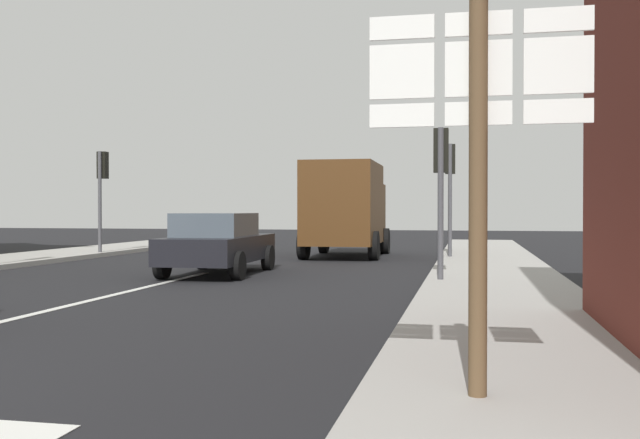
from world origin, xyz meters
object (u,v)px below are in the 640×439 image
(sedan_far, at_px, (218,243))
(traffic_light_near_right, at_px, (441,169))
(route_sign_post, at_px, (478,150))
(traffic_light_far_left, at_px, (102,179))
(traffic_light_far_right, at_px, (450,174))
(delivery_truck, at_px, (346,207))

(sedan_far, xyz_separation_m, traffic_light_near_right, (5.32, -1.42, 1.62))
(route_sign_post, distance_m, traffic_light_near_right, 9.28)
(traffic_light_near_right, bearing_deg, traffic_light_far_left, 148.10)
(route_sign_post, bearing_deg, traffic_light_far_left, 126.44)
(route_sign_post, height_order, traffic_light_far_right, traffic_light_far_right)
(traffic_light_far_right, relative_size, traffic_light_near_right, 1.10)
(route_sign_post, relative_size, traffic_light_near_right, 1.00)
(route_sign_post, distance_m, traffic_light_far_right, 16.58)
(traffic_light_far_right, xyz_separation_m, traffic_light_far_left, (-11.48, -0.16, -0.04))
(delivery_truck, relative_size, route_sign_post, 1.57)
(sedan_far, relative_size, traffic_light_near_right, 1.32)
(traffic_light_near_right, bearing_deg, sedan_far, 165.05)
(delivery_truck, relative_size, traffic_light_far_left, 1.44)
(sedan_far, bearing_deg, route_sign_post, -60.88)
(route_sign_post, height_order, traffic_light_near_right, traffic_light_near_right)
(traffic_light_far_right, bearing_deg, route_sign_post, -87.83)
(route_sign_post, relative_size, traffic_light_far_left, 0.91)
(delivery_truck, height_order, traffic_light_near_right, traffic_light_near_right)
(traffic_light_far_right, height_order, traffic_light_far_left, traffic_light_far_right)
(delivery_truck, height_order, route_sign_post, route_sign_post)
(delivery_truck, bearing_deg, traffic_light_far_left, -171.29)
(traffic_light_far_right, bearing_deg, traffic_light_near_right, -90.00)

